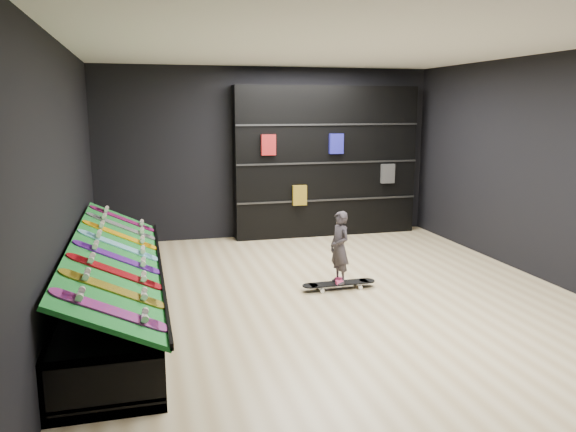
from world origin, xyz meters
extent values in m
cube|color=beige|center=(0.00, 0.00, 0.00)|extent=(6.00, 7.00, 0.01)
cube|color=white|center=(0.00, 0.00, 3.00)|extent=(6.00, 7.00, 0.01)
cube|color=black|center=(0.00, 3.50, 1.50)|extent=(6.00, 0.02, 3.00)
cube|color=black|center=(0.00, -3.50, 1.50)|extent=(6.00, 0.02, 3.00)
cube|color=black|center=(-3.00, 0.00, 1.50)|extent=(0.02, 7.00, 3.00)
cube|color=black|center=(3.00, 0.00, 1.50)|extent=(0.02, 7.00, 3.00)
cube|color=#0F631E|center=(-2.50, 0.00, 0.71)|extent=(0.92, 4.50, 0.46)
cube|color=black|center=(1.03, 3.32, 1.34)|extent=(3.34, 0.39, 2.68)
imported|color=black|center=(0.19, 0.23, 0.37)|extent=(0.19, 0.24, 0.56)
camera|label=1|loc=(-2.21, -6.28, 2.30)|focal=35.00mm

